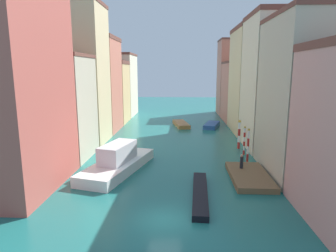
{
  "coord_description": "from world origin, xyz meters",
  "views": [
    {
      "loc": [
        1.19,
        -19.94,
        10.9
      ],
      "look_at": [
        -1.12,
        29.41,
        1.5
      ],
      "focal_mm": 31.37,
      "sensor_mm": 36.0,
      "label": 1
    }
  ],
  "objects": [
    {
      "name": "waterfront_dock",
      "position": [
        8.15,
        8.81,
        0.28
      ],
      "size": [
        3.77,
        7.71,
        0.56
      ],
      "color": "brown",
      "rests_on": "ground"
    },
    {
      "name": "building_left_5",
      "position": [
        -13.8,
        51.2,
        7.43
      ],
      "size": [
        7.07,
        11.2,
        14.85
      ],
      "color": "beige",
      "rests_on": "ground"
    },
    {
      "name": "building_right_2",
      "position": [
        13.8,
        21.89,
        9.27
      ],
      "size": [
        7.07,
        10.14,
        18.52
      ],
      "color": "beige",
      "rests_on": "ground"
    },
    {
      "name": "building_left_2",
      "position": [
        -13.8,
        23.75,
        10.31
      ],
      "size": [
        7.07,
        7.59,
        20.59
      ],
      "color": "beige",
      "rests_on": "ground"
    },
    {
      "name": "motorboat_1",
      "position": [
        1.1,
        37.53,
        0.36
      ],
      "size": [
        3.64,
        7.57,
        0.73
      ],
      "color": "olive",
      "rests_on": "ground"
    },
    {
      "name": "vaporetto_white",
      "position": [
        -5.74,
        10.65,
        1.04
      ],
      "size": [
        6.81,
        12.31,
        3.06
      ],
      "color": "white",
      "rests_on": "ground"
    },
    {
      "name": "building_right_4",
      "position": [
        13.8,
        44.4,
        6.39
      ],
      "size": [
        7.07,
        11.13,
        12.76
      ],
      "color": "#C6705B",
      "rests_on": "ground"
    },
    {
      "name": "building_left_1",
      "position": [
        -13.8,
        15.58,
        6.44
      ],
      "size": [
        7.07,
        7.87,
        12.86
      ],
      "color": "#BCB299",
      "rests_on": "ground"
    },
    {
      "name": "motorboat_0",
      "position": [
        7.03,
        36.35,
        0.41
      ],
      "size": [
        3.79,
        6.51,
        0.81
      ],
      "color": "#234C93",
      "rests_on": "ground"
    },
    {
      "name": "building_right_1",
      "position": [
        13.8,
        10.94,
        8.28
      ],
      "size": [
        7.07,
        11.11,
        16.54
      ],
      "color": "#BCB299",
      "rests_on": "ground"
    },
    {
      "name": "ground_plane",
      "position": [
        0.0,
        24.5,
        0.0
      ],
      "size": [
        154.0,
        154.0,
        0.0
      ],
      "primitive_type": "plane",
      "color": "#1E6B66"
    },
    {
      "name": "building_left_0",
      "position": [
        -13.8,
        5.64,
        9.38
      ],
      "size": [
        7.07,
        11.8,
        18.74
      ],
      "color": "#B25147",
      "rests_on": "ground"
    },
    {
      "name": "mooring_pole_1",
      "position": [
        9.38,
        17.62,
        1.95
      ],
      "size": [
        0.28,
        0.28,
        3.82
      ],
      "color": "red",
      "rests_on": "ground"
    },
    {
      "name": "building_left_3",
      "position": [
        -13.8,
        32.32,
        8.37
      ],
      "size": [
        7.07,
        9.24,
        16.71
      ],
      "color": "#C6705B",
      "rests_on": "ground"
    },
    {
      "name": "building_right_3",
      "position": [
        13.8,
        32.99,
        9.15
      ],
      "size": [
        7.07,
        11.79,
        18.28
      ],
      "color": "beige",
      "rests_on": "ground"
    },
    {
      "name": "building_left_4",
      "position": [
        -13.8,
        41.32,
        6.45
      ],
      "size": [
        7.07,
        8.31,
        12.87
      ],
      "color": "#DBB77A",
      "rests_on": "ground"
    },
    {
      "name": "gondola_black",
      "position": [
        2.88,
        4.35,
        0.26
      ],
      "size": [
        1.76,
        9.33,
        0.52
      ],
      "color": "black",
      "rests_on": "ground"
    },
    {
      "name": "person_on_dock",
      "position": [
        7.65,
        10.5,
        1.26
      ],
      "size": [
        0.36,
        0.36,
        1.52
      ],
      "color": "black",
      "rests_on": "waterfront_dock"
    },
    {
      "name": "mooring_pole_2",
      "position": [
        9.29,
        20.69,
        2.11
      ],
      "size": [
        0.38,
        0.38,
        4.1
      ],
      "color": "red",
      "rests_on": "ground"
    },
    {
      "name": "mooring_pole_0",
      "position": [
        9.21,
        14.67,
        2.09
      ],
      "size": [
        0.28,
        0.28,
        4.09
      ],
      "color": "red",
      "rests_on": "ground"
    },
    {
      "name": "building_right_5",
      "position": [
        13.8,
        54.65,
        9.17
      ],
      "size": [
        7.07,
        8.58,
        18.33
      ],
      "color": "#C6705B",
      "rests_on": "ground"
    }
  ]
}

